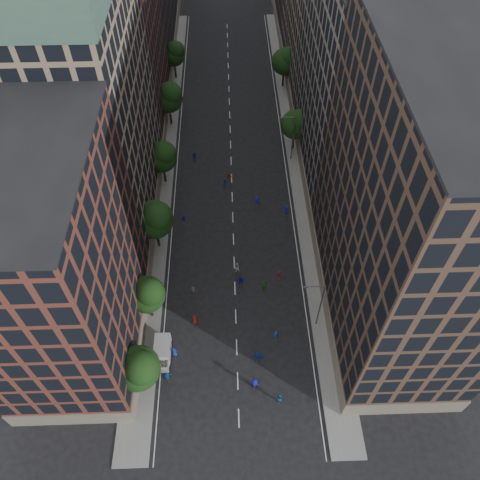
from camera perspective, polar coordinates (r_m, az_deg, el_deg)
The scene contains 37 objects.
ground at distance 80.26m, azimuth -1.02°, elevation 7.30°, with size 240.00×240.00×0.00m, color black.
sidewalk_left at distance 86.59m, azimuth -9.23°, elevation 10.47°, with size 4.00×105.00×0.15m, color slate.
sidewalk_right at distance 86.72m, azimuth 6.97°, elevation 10.86°, with size 4.00×105.00×0.15m, color slate.
bldg_left_a at distance 53.04m, azimuth -21.59°, elevation -3.42°, with size 14.00×22.00×30.00m, color #5C2C23.
bldg_left_b at distance 68.14m, azimuth -17.85°, elevation 14.14°, with size 14.00×26.00×34.00m, color #877158.
bldg_left_c at distance 88.69m, azimuth -14.73°, elevation 21.51°, with size 14.00×20.00×28.00m, color #5C2C23.
bldg_right_a at distance 53.54m, azimuth 20.09°, elevation 2.97°, with size 14.00×30.00×36.00m, color #493327.
bldg_right_b at distance 75.88m, azimuth 14.04°, elevation 18.62°, with size 14.00×28.00×33.00m, color #675F55.
tree_left_0 at distance 54.93m, azimuth -12.26°, elevation -15.02°, with size 5.20×5.20×8.83m.
tree_left_1 at distance 60.02m, azimuth -11.21°, elevation -6.46°, with size 4.80×4.80×8.21m.
tree_left_2 at distance 66.63m, azimuth -10.35°, elevation 2.59°, with size 5.60×5.60×9.45m.
tree_left_3 at distance 77.00m, azimuth -9.43°, elevation 10.10°, with size 5.00×5.00×8.58m.
tree_left_4 at distance 89.55m, azimuth -8.67°, elevation 16.90°, with size 5.40×5.40×9.08m.
tree_left_5 at distance 103.42m, azimuth -8.05°, elevation 21.64°, with size 4.80×4.80×8.33m.
tree_right_a at distance 83.50m, azimuth 6.88°, elevation 13.94°, with size 5.00×5.00×8.39m.
tree_right_b at distance 99.94m, azimuth 5.58°, elevation 20.97°, with size 5.20×5.20×8.83m.
streetlamp_near at distance 59.41m, azimuth 9.62°, elevation -7.64°, with size 2.64×0.22×9.06m.
streetlamp_far at distance 81.39m, azimuth 6.34°, elevation 12.48°, with size 2.64×0.22×9.06m.
cargo_van at distance 60.59m, azimuth -9.46°, elevation -13.34°, with size 2.10×4.43×2.35m.
skater_0 at distance 60.88m, azimuth -8.00°, elevation -13.37°, with size 0.78×0.51×1.59m, color #132D9B.
skater_1 at distance 61.53m, azimuth 4.36°, elevation -11.47°, with size 0.60×0.39×1.65m, color #173DBD.
skater_2 at distance 58.21m, azimuth 4.84°, elevation -18.69°, with size 0.74×0.57×1.52m, color blue.
skater_3 at distance 58.51m, azimuth 1.77°, elevation -17.11°, with size 1.20×0.69×1.85m, color #16139B.
skater_4 at distance 59.49m, azimuth -8.85°, elevation -16.10°, with size 1.10×0.46×1.87m, color #1552AE.
skater_5 at distance 59.96m, azimuth 2.21°, elevation -13.99°, with size 1.71×0.54×1.84m, color #143CA4.
skater_6 at distance 62.66m, azimuth -5.54°, elevation -9.63°, with size 0.86×0.56×1.76m, color maroon.
skater_7 at distance 66.62m, azimuth 4.79°, elevation -4.21°, with size 0.57×0.37×1.56m, color maroon.
skater_8 at distance 66.95m, azimuth -0.39°, elevation -3.38°, with size 0.87×0.68×1.80m, color silver.
skater_9 at distance 65.09m, azimuth -5.73°, elevation -6.21°, with size 1.06×0.61×1.64m, color #3C3C41.
skater_10 at distance 65.34m, azimuth 2.93°, elevation -5.56°, with size 0.98×0.41×1.68m, color #206B29.
skater_11 at distance 65.76m, azimuth 0.08°, elevation -5.00°, with size 1.45×0.46×1.56m, color #1414A4.
skater_12 at distance 74.65m, azimuth 5.65°, elevation 3.65°, with size 0.75×0.48×1.53m, color #151CB2.
skater_13 at distance 73.55m, azimuth -6.94°, elevation 2.56°, with size 0.56×0.37×1.53m, color #1516B0.
skater_14 at distance 78.60m, azimuth -1.91°, elevation 6.89°, with size 0.74×0.57×1.52m, color #132C9E.
skater_15 at distance 75.69m, azimuth 2.12°, elevation 4.83°, with size 1.09×0.62×1.68m, color #1A15B1.
skater_16 at distance 83.86m, azimuth -5.57°, elevation 10.08°, with size 0.99×0.41×1.70m, color navy.
skater_17 at distance 79.71m, azimuth -1.34°, elevation 7.69°, with size 1.46×0.46×1.57m, color maroon.
Camera 1 is at (-0.45, -18.39, 55.06)m, focal length 35.00 mm.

